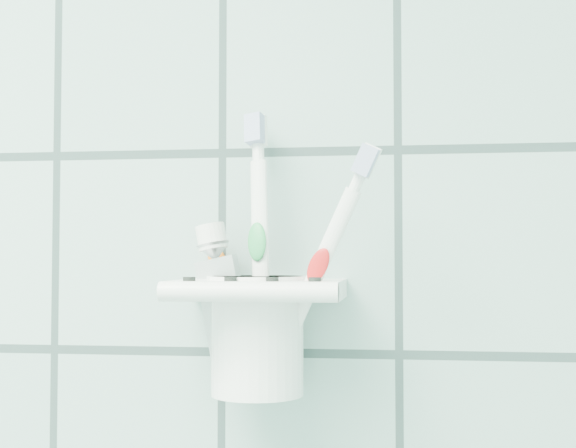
# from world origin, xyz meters

# --- Properties ---
(holder_bracket) EXTENTS (0.13, 0.11, 0.04)m
(holder_bracket) POSITION_xyz_m (0.65, 1.15, 1.30)
(holder_bracket) COLOR white
(holder_bracket) RESTS_ON wall_back
(cup) EXTENTS (0.08, 0.08, 0.10)m
(cup) POSITION_xyz_m (0.65, 1.16, 1.27)
(cup) COLOR white
(cup) RESTS_ON holder_bracket
(toothbrush_pink) EXTENTS (0.09, 0.06, 0.21)m
(toothbrush_pink) POSITION_xyz_m (0.65, 1.17, 1.34)
(toothbrush_pink) COLOR white
(toothbrush_pink) RESTS_ON cup
(toothbrush_blue) EXTENTS (0.03, 0.05, 0.23)m
(toothbrush_blue) POSITION_xyz_m (0.66, 1.14, 1.34)
(toothbrush_blue) COLOR white
(toothbrush_blue) RESTS_ON cup
(toothbrush_orange) EXTENTS (0.09, 0.04, 0.20)m
(toothbrush_orange) POSITION_xyz_m (0.66, 1.15, 1.33)
(toothbrush_orange) COLOR white
(toothbrush_orange) RESTS_ON cup
(toothpaste_tube) EXTENTS (0.05, 0.03, 0.14)m
(toothpaste_tube) POSITION_xyz_m (0.63, 1.16, 1.31)
(toothpaste_tube) COLOR silver
(toothpaste_tube) RESTS_ON cup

